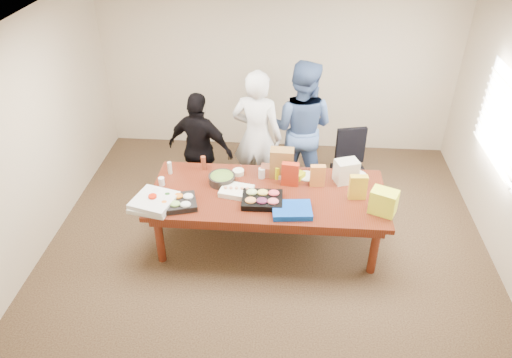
# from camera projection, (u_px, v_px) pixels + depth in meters

# --- Properties ---
(floor) EXTENTS (5.50, 5.00, 0.02)m
(floor) POSITION_uv_depth(u_px,v_px,m) (267.00, 241.00, 6.21)
(floor) COLOR #47301E
(floor) RESTS_ON ground
(ceiling) EXTENTS (5.50, 5.00, 0.02)m
(ceiling) POSITION_uv_depth(u_px,v_px,m) (271.00, 28.00, 4.70)
(ceiling) COLOR white
(ceiling) RESTS_ON wall_back
(wall_back) EXTENTS (5.50, 0.04, 2.70)m
(wall_back) POSITION_uv_depth(u_px,v_px,m) (278.00, 68.00, 7.52)
(wall_back) COLOR beige
(wall_back) RESTS_ON floor
(wall_front) EXTENTS (5.50, 0.04, 2.70)m
(wall_front) POSITION_uv_depth(u_px,v_px,m) (249.00, 329.00, 3.38)
(wall_front) COLOR beige
(wall_front) RESTS_ON floor
(wall_left) EXTENTS (0.04, 5.00, 2.70)m
(wall_left) POSITION_uv_depth(u_px,v_px,m) (32.00, 140.00, 5.63)
(wall_left) COLOR beige
(wall_left) RESTS_ON floor
(window_panel) EXTENTS (0.03, 1.40, 1.10)m
(window_panel) POSITION_uv_depth(u_px,v_px,m) (503.00, 121.00, 5.69)
(window_panel) COLOR white
(window_panel) RESTS_ON wall_right
(window_blinds) EXTENTS (0.04, 1.36, 1.00)m
(window_blinds) POSITION_uv_depth(u_px,v_px,m) (500.00, 121.00, 5.69)
(window_blinds) COLOR beige
(window_blinds) RESTS_ON wall_right
(conference_table) EXTENTS (2.80, 1.20, 0.75)m
(conference_table) POSITION_uv_depth(u_px,v_px,m) (268.00, 217.00, 5.99)
(conference_table) COLOR #4C1C0F
(conference_table) RESTS_ON floor
(office_chair) EXTENTS (0.60, 0.60, 0.98)m
(office_chair) POSITION_uv_depth(u_px,v_px,m) (350.00, 169.00, 6.69)
(office_chair) COLOR black
(office_chair) RESTS_ON floor
(person_center) EXTENTS (0.77, 0.58, 1.89)m
(person_center) POSITION_uv_depth(u_px,v_px,m) (257.00, 137.00, 6.53)
(person_center) COLOR silver
(person_center) RESTS_ON floor
(person_right) EXTENTS (1.09, 0.94, 1.93)m
(person_right) POSITION_uv_depth(u_px,v_px,m) (301.00, 128.00, 6.70)
(person_right) COLOR #405B92
(person_right) RESTS_ON floor
(person_left) EXTENTS (1.02, 0.67, 1.61)m
(person_left) POSITION_uv_depth(u_px,v_px,m) (200.00, 149.00, 6.52)
(person_left) COLOR black
(person_left) RESTS_ON floor
(veggie_tray) EXTENTS (0.52, 0.45, 0.07)m
(veggie_tray) POSITION_uv_depth(u_px,v_px,m) (177.00, 203.00, 5.56)
(veggie_tray) COLOR black
(veggie_tray) RESTS_ON conference_table
(fruit_tray) EXTENTS (0.47, 0.37, 0.07)m
(fruit_tray) POSITION_uv_depth(u_px,v_px,m) (262.00, 200.00, 5.60)
(fruit_tray) COLOR black
(fruit_tray) RESTS_ON conference_table
(sheet_cake) EXTENTS (0.42, 0.35, 0.07)m
(sheet_cake) POSITION_uv_depth(u_px,v_px,m) (237.00, 191.00, 5.75)
(sheet_cake) COLOR white
(sheet_cake) RESTS_ON conference_table
(salad_bowl) EXTENTS (0.39, 0.39, 0.11)m
(salad_bowl) POSITION_uv_depth(u_px,v_px,m) (222.00, 179.00, 5.93)
(salad_bowl) COLOR black
(salad_bowl) RESTS_ON conference_table
(chip_bag_blue) EXTENTS (0.47, 0.37, 0.07)m
(chip_bag_blue) POSITION_uv_depth(u_px,v_px,m) (292.00, 210.00, 5.45)
(chip_bag_blue) COLOR #0940B6
(chip_bag_blue) RESTS_ON conference_table
(chip_bag_red) EXTENTS (0.21, 0.11, 0.30)m
(chip_bag_red) POSITION_uv_depth(u_px,v_px,m) (290.00, 174.00, 5.84)
(chip_bag_red) COLOR #AC2A11
(chip_bag_red) RESTS_ON conference_table
(chip_bag_yellow) EXTENTS (0.21, 0.10, 0.31)m
(chip_bag_yellow) POSITION_uv_depth(u_px,v_px,m) (358.00, 187.00, 5.61)
(chip_bag_yellow) COLOR gold
(chip_bag_yellow) RESTS_ON conference_table
(chip_bag_orange) EXTENTS (0.18, 0.09, 0.27)m
(chip_bag_orange) POSITION_uv_depth(u_px,v_px,m) (318.00, 176.00, 5.84)
(chip_bag_orange) COLOR orange
(chip_bag_orange) RESTS_ON conference_table
(mayo_jar) EXTENTS (0.09, 0.09, 0.13)m
(mayo_jar) POSITION_uv_depth(u_px,v_px,m) (262.00, 173.00, 6.02)
(mayo_jar) COLOR silver
(mayo_jar) RESTS_ON conference_table
(mustard_bottle) EXTENTS (0.06, 0.06, 0.17)m
(mustard_bottle) POSITION_uv_depth(u_px,v_px,m) (277.00, 173.00, 5.99)
(mustard_bottle) COLOR #C9D807
(mustard_bottle) RESTS_ON conference_table
(dressing_bottle) EXTENTS (0.08, 0.08, 0.19)m
(dressing_bottle) POSITION_uv_depth(u_px,v_px,m) (203.00, 163.00, 6.16)
(dressing_bottle) COLOR brown
(dressing_bottle) RESTS_ON conference_table
(ranch_bottle) EXTENTS (0.06, 0.06, 0.16)m
(ranch_bottle) POSITION_uv_depth(u_px,v_px,m) (170.00, 168.00, 6.09)
(ranch_bottle) COLOR beige
(ranch_bottle) RESTS_ON conference_table
(banana_bunch) EXTENTS (0.27, 0.24, 0.08)m
(banana_bunch) POSITION_uv_depth(u_px,v_px,m) (295.00, 174.00, 6.06)
(banana_bunch) COLOR #CCD409
(banana_bunch) RESTS_ON conference_table
(bread_loaf) EXTENTS (0.34, 0.17, 0.13)m
(bread_loaf) POSITION_uv_depth(u_px,v_px,m) (274.00, 171.00, 6.06)
(bread_loaf) COLOR brown
(bread_loaf) RESTS_ON conference_table
(kraft_bag) EXTENTS (0.29, 0.17, 0.38)m
(kraft_bag) POSITION_uv_depth(u_px,v_px,m) (282.00, 163.00, 5.98)
(kraft_bag) COLOR brown
(kraft_bag) RESTS_ON conference_table
(red_cup) EXTENTS (0.12, 0.12, 0.13)m
(red_cup) POSITION_uv_depth(u_px,v_px,m) (153.00, 200.00, 5.55)
(red_cup) COLOR red
(red_cup) RESTS_ON conference_table
(clear_cup_a) EXTENTS (0.10, 0.10, 0.11)m
(clear_cup_a) POSITION_uv_depth(u_px,v_px,m) (156.00, 194.00, 5.68)
(clear_cup_a) COLOR silver
(clear_cup_a) RESTS_ON conference_table
(clear_cup_b) EXTENTS (0.08, 0.08, 0.10)m
(clear_cup_b) POSITION_uv_depth(u_px,v_px,m) (162.00, 181.00, 5.89)
(clear_cup_b) COLOR white
(clear_cup_b) RESTS_ON conference_table
(pizza_box_lower) EXTENTS (0.52, 0.52, 0.05)m
(pizza_box_lower) POSITION_uv_depth(u_px,v_px,m) (153.00, 204.00, 5.56)
(pizza_box_lower) COLOR silver
(pizza_box_lower) RESTS_ON conference_table
(pizza_box_upper) EXTENTS (0.55, 0.55, 0.05)m
(pizza_box_upper) POSITION_uv_depth(u_px,v_px,m) (154.00, 200.00, 5.53)
(pizza_box_upper) COLOR silver
(pizza_box_upper) RESTS_ON pizza_box_lower
(plate_a) EXTENTS (0.30, 0.30, 0.02)m
(plate_a) POSITION_uv_depth(u_px,v_px,m) (356.00, 176.00, 6.08)
(plate_a) COLOR white
(plate_a) RESTS_ON conference_table
(plate_b) EXTENTS (0.24, 0.24, 0.01)m
(plate_b) POSITION_uv_depth(u_px,v_px,m) (306.00, 176.00, 6.07)
(plate_b) COLOR white
(plate_b) RESTS_ON conference_table
(dip_bowl_a) EXTENTS (0.16, 0.16, 0.06)m
(dip_bowl_a) POSITION_uv_depth(u_px,v_px,m) (280.00, 175.00, 6.05)
(dip_bowl_a) COLOR beige
(dip_bowl_a) RESTS_ON conference_table
(dip_bowl_b) EXTENTS (0.17, 0.17, 0.06)m
(dip_bowl_b) POSITION_uv_depth(u_px,v_px,m) (238.00, 172.00, 6.11)
(dip_bowl_b) COLOR white
(dip_bowl_b) RESTS_ON conference_table
(grocery_bag_white) EXTENTS (0.32, 0.27, 0.29)m
(grocery_bag_white) POSITION_uv_depth(u_px,v_px,m) (346.00, 171.00, 5.91)
(grocery_bag_white) COLOR beige
(grocery_bag_white) RESTS_ON conference_table
(grocery_bag_yellow) EXTENTS (0.34, 0.30, 0.29)m
(grocery_bag_yellow) POSITION_uv_depth(u_px,v_px,m) (384.00, 202.00, 5.39)
(grocery_bag_yellow) COLOR #EAF82E
(grocery_bag_yellow) RESTS_ON conference_table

